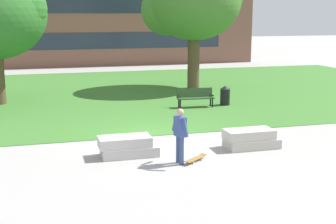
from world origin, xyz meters
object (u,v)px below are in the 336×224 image
Objects in this scene: skateboard at (195,159)px; trash_bin at (225,95)px; park_bench_near_left at (195,96)px; concrete_block_left at (250,139)px; person_skateboarder at (180,133)px; concrete_block_center at (127,147)px.

skateboard is 0.97× the size of trash_bin.
skateboard is at bearing -108.74° from park_bench_near_left.
person_skateboarder is at bearing -160.10° from concrete_block_left.
skateboard is 0.51× the size of park_bench_near_left.
concrete_block_center is 2.01× the size of skateboard.
park_bench_near_left is 1.60m from trash_bin.
concrete_block_left is 7.18m from park_bench_near_left.
person_skateboarder reaches higher than park_bench_near_left.
person_skateboarder is 1.78× the size of trash_bin.
person_skateboarder is at bearing -172.42° from skateboard.
concrete_block_left is at bearing -105.71° from trash_bin.
concrete_block_left is 1.08× the size of person_skateboarder.
person_skateboarder reaches higher than trash_bin.
concrete_block_left is 1.01× the size of park_bench_near_left.
trash_bin reaches higher than skateboard.
person_skateboarder is at bearing -120.39° from trash_bin.
trash_bin is at bearing 48.47° from concrete_block_center.
trash_bin is at bearing 62.06° from skateboard.
skateboard is at bearing -31.45° from concrete_block_center.
concrete_block_center is 9.40m from trash_bin.
trash_bin is (2.04, 7.24, 0.20)m from concrete_block_left.
concrete_block_left is 1.92× the size of trash_bin.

